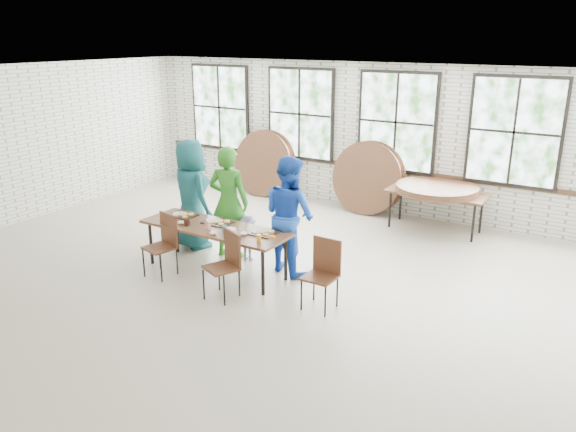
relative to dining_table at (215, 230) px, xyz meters
The scene contains 13 objects.
room 4.56m from the dining_table, 74.59° to the left, with size 12.00×12.00×12.00m.
dining_table is the anchor object (origin of this frame).
chair_near_left 0.78m from the dining_table, 142.05° to the right, with size 0.50×0.49×0.95m.
chair_near_right 0.91m from the dining_table, 40.98° to the right, with size 0.55×0.54×0.95m.
chair_spare 1.96m from the dining_table, ahead, with size 0.43×0.41×0.95m.
adult_teal 1.24m from the dining_table, 147.73° to the left, with size 0.92×0.60×1.88m, color navy.
adult_green 0.73m from the dining_table, 109.52° to the left, with size 0.67×0.44×1.85m, color #2C7920.
toddler 0.73m from the dining_table, 77.92° to the left, with size 0.49×0.28×0.76m, color #16123A.
adult_blue 1.15m from the dining_table, 35.06° to the left, with size 0.88×0.69×1.82m, color blue.
storage_table 4.32m from the dining_table, 58.67° to the left, with size 1.80×0.76×0.74m.
tabletop_clutter 0.13m from the dining_table, ahead, with size 1.99×0.67×0.11m.
round_tops_stacked 4.32m from the dining_table, 58.67° to the left, with size 1.50×1.50×0.13m.
round_tops_leaning 4.04m from the dining_table, 97.70° to the left, with size 4.11×0.41×1.49m.
Camera 1 is at (4.02, -6.06, 3.53)m, focal length 35.00 mm.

